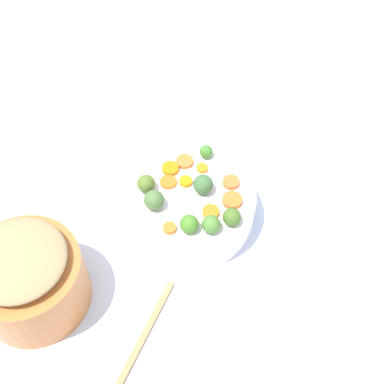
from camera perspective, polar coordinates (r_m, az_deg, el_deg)
The scene contains 21 objects.
tabletop at distance 1.10m, azimuth -1.51°, elevation -3.88°, with size 2.40×2.40×0.02m, color silver.
serving_bowl_carrots at distance 1.07m, azimuth 0.00°, elevation -1.53°, with size 0.26×0.26×0.08m, color white.
metal_pot at distance 1.00m, azimuth -17.44°, elevation -9.41°, with size 0.21×0.21×0.13m, color #CC7537.
stuffing_mound at distance 0.93m, azimuth -18.69°, elevation -7.07°, with size 0.17×0.17×0.04m, color tan.
carrot_slice_0 at distance 0.99m, azimuth -2.48°, elevation -4.00°, with size 0.03×0.03×0.01m, color orange.
carrot_slice_1 at distance 1.08m, azimuth -2.40°, elevation 2.59°, with size 0.04×0.04×0.01m, color orange.
carrot_slice_2 at distance 1.06m, azimuth 4.31°, elevation 1.08°, with size 0.03×0.03×0.01m, color orange.
carrot_slice_3 at distance 1.01m, azimuth 2.07°, elevation -2.22°, with size 0.03×0.03×0.01m, color orange.
carrot_slice_4 at distance 1.06m, azimuth -0.70°, elevation 1.18°, with size 0.03×0.03×0.01m, color orange.
carrot_slice_5 at distance 1.06m, azimuth -2.62°, elevation 1.11°, with size 0.03×0.03×0.01m, color orange.
carrot_slice_6 at distance 1.03m, azimuth 4.44°, elevation -0.92°, with size 0.04×0.04×0.01m, color orange.
carrot_slice_7 at distance 1.08m, azimuth 0.94°, elevation 2.72°, with size 0.02×0.02×0.01m, color orange.
carrot_slice_8 at distance 1.09m, azimuth -0.82°, elevation 3.38°, with size 0.04×0.04×0.01m, color orange.
brussels_sprout_0 at distance 0.98m, azimuth -0.31°, elevation -3.53°, with size 0.04×0.04×0.04m, color #4A8428.
brussels_sprout_1 at distance 1.01m, azimuth -4.21°, elevation -0.88°, with size 0.04×0.04×0.04m, color #4F753D.
brussels_sprout_2 at distance 0.98m, azimuth 2.12°, elevation -3.57°, with size 0.04×0.04×0.04m, color #508334.
brussels_sprout_3 at distance 1.03m, azimuth 1.23°, elevation 0.84°, with size 0.04×0.04×0.04m, color #436E3B.
brussels_sprout_4 at distance 0.99m, azimuth 4.41°, elevation -2.75°, with size 0.04×0.04×0.04m, color #4B7026.
brussels_sprout_5 at distance 1.09m, azimuth 1.57°, elevation 4.47°, with size 0.03×0.03×0.03m, color #44842D.
brussels_sprout_6 at distance 1.04m, azimuth -4.98°, elevation 1.07°, with size 0.04×0.04×0.04m, color #58752C.
wooden_spoon at distance 0.96m, azimuth -7.45°, elevation -19.19°, with size 0.28×0.05×0.01m.
Camera 1 is at (-0.50, -0.32, 0.94)m, focal length 48.42 mm.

